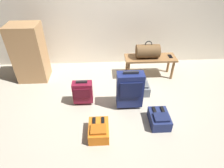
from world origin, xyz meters
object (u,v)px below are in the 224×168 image
(side_cabinet, at_px, (29,53))
(duffel_bag_brown, at_px, (148,51))
(suitcase_upright_navy, at_px, (130,90))
(backpack_grey, at_px, (141,87))
(cell_phone, at_px, (170,56))
(backpack_orange, at_px, (99,130))
(suitcase_small_burgundy, at_px, (83,92))
(backpack_navy, at_px, (159,119))
(bench, at_px, (150,60))

(side_cabinet, bearing_deg, duffel_bag_brown, -1.31)
(suitcase_upright_navy, height_order, backpack_grey, suitcase_upright_navy)
(cell_phone, height_order, suitcase_upright_navy, suitcase_upright_navy)
(suitcase_upright_navy, relative_size, backpack_orange, 1.80)
(cell_phone, distance_m, side_cabinet, 2.71)
(suitcase_upright_navy, xyz_separation_m, suitcase_small_burgundy, (-0.76, 0.12, -0.11))
(suitcase_small_burgundy, relative_size, backpack_grey, 1.21)
(suitcase_small_burgundy, relative_size, backpack_orange, 1.21)
(cell_phone, bearing_deg, side_cabinet, 179.05)
(cell_phone, xyz_separation_m, suitcase_small_burgundy, (-1.67, -0.80, -0.20))
(duffel_bag_brown, distance_m, suitcase_upright_navy, 1.04)
(side_cabinet, bearing_deg, backpack_orange, -49.88)
(backpack_navy, xyz_separation_m, side_cabinet, (-2.20, 1.36, 0.46))
(backpack_grey, relative_size, side_cabinet, 0.35)
(duffel_bag_brown, bearing_deg, backpack_navy, -92.12)
(suitcase_small_burgundy, bearing_deg, cell_phone, 25.48)
(bench, xyz_separation_m, suitcase_upright_navy, (-0.52, -0.91, -0.01))
(cell_phone, distance_m, backpack_orange, 2.08)
(duffel_bag_brown, distance_m, cell_phone, 0.48)
(cell_phone, bearing_deg, backpack_navy, -111.19)
(bench, relative_size, backpack_grey, 2.63)
(duffel_bag_brown, distance_m, backpack_grey, 0.73)
(suitcase_upright_navy, bearing_deg, side_cabinet, 151.78)
(backpack_navy, bearing_deg, suitcase_small_burgundy, 155.80)
(bench, distance_m, cell_phone, 0.40)
(suitcase_upright_navy, distance_m, backpack_orange, 0.80)
(suitcase_small_burgundy, bearing_deg, backpack_navy, -24.20)
(duffel_bag_brown, height_order, suitcase_upright_navy, duffel_bag_brown)
(cell_phone, height_order, side_cabinet, side_cabinet)
(suitcase_small_burgundy, bearing_deg, bench, 31.71)
(backpack_orange, bearing_deg, backpack_navy, 10.81)
(backpack_navy, height_order, side_cabinet, side_cabinet)
(backpack_grey, height_order, backpack_orange, same)
(bench, xyz_separation_m, backpack_grey, (-0.26, -0.52, -0.27))
(backpack_navy, distance_m, backpack_grey, 0.80)
(backpack_grey, bearing_deg, suitcase_upright_navy, -124.36)
(bench, distance_m, backpack_orange, 1.82)
(bench, bearing_deg, backpack_navy, -95.18)
(suitcase_small_burgundy, bearing_deg, backpack_orange, -69.51)
(bench, bearing_deg, backpack_orange, -124.51)
(backpack_grey, bearing_deg, duffel_bag_brown, 70.35)
(backpack_navy, bearing_deg, backpack_grey, 99.85)
(cell_phone, bearing_deg, backpack_grey, -140.89)
(suitcase_upright_navy, xyz_separation_m, backpack_orange, (-0.50, -0.57, -0.26))
(bench, distance_m, suitcase_small_burgundy, 1.51)
(backpack_orange, height_order, side_cabinet, side_cabinet)
(backpack_grey, bearing_deg, bench, 63.81)
(bench, bearing_deg, side_cabinet, 178.73)
(backpack_grey, bearing_deg, side_cabinet, 164.46)
(cell_phone, bearing_deg, bench, -179.09)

